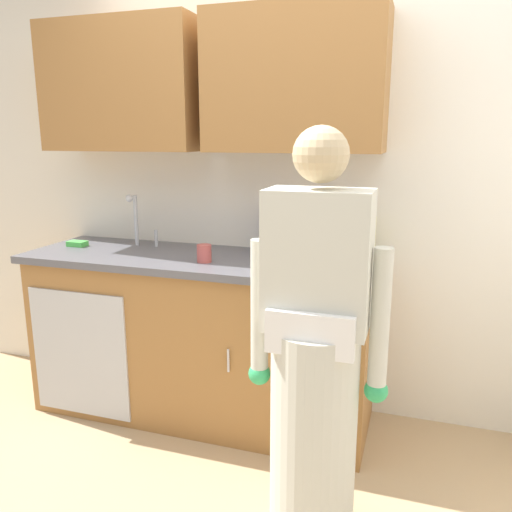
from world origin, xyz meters
TOP-DOWN VIEW (x-y plane):
  - ground_plane at (0.00, 0.00)m, footprint 9.00×9.00m
  - kitchen_wall_with_uppers at (-0.14, 0.99)m, footprint 4.80×0.44m
  - counter_cabinet at (-0.55, 0.70)m, footprint 1.90×0.62m
  - countertop at (-0.55, 0.70)m, footprint 1.96×0.66m
  - sink at (-0.99, 0.71)m, footprint 0.50×0.36m
  - person_at_sink at (0.25, -0.02)m, footprint 0.55×0.34m
  - bottle_water_tall at (-0.21, 0.93)m, footprint 0.07×0.07m
  - bottle_water_short at (-0.10, 0.90)m, footprint 0.06×0.06m
  - bottle_soap at (0.34, 0.88)m, footprint 0.07×0.07m
  - cup_by_sink at (-0.47, 0.58)m, footprint 0.08×0.08m
  - sponge at (-1.35, 0.71)m, footprint 0.11×0.07m

SIDE VIEW (x-z plane):
  - ground_plane at x=0.00m, z-range 0.00..0.00m
  - counter_cabinet at x=-0.55m, z-range 0.00..0.90m
  - person_at_sink at x=0.25m, z-range -0.12..1.50m
  - countertop at x=-0.55m, z-range 0.90..0.94m
  - sink at x=-0.99m, z-range 0.75..1.10m
  - sponge at x=-1.35m, z-range 0.94..0.97m
  - cup_by_sink at x=-0.47m, z-range 0.94..1.03m
  - bottle_soap at x=0.34m, z-range 0.94..1.18m
  - bottle_water_short at x=-0.10m, z-range 0.94..1.18m
  - bottle_water_tall at x=-0.21m, z-range 0.94..1.18m
  - kitchen_wall_with_uppers at x=-0.14m, z-range 0.13..2.83m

